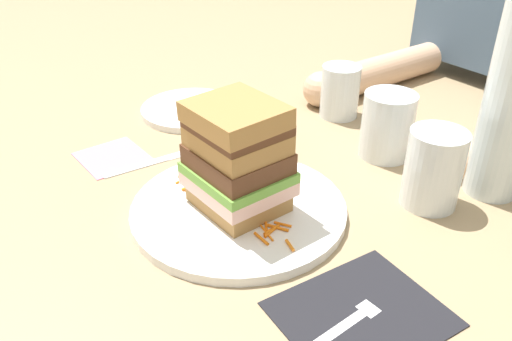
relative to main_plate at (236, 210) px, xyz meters
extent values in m
plane|color=#9E8460|center=(-0.02, 0.00, -0.01)|extent=(3.00, 3.00, 0.00)
cylinder|color=white|center=(0.00, 0.00, 0.00)|extent=(0.26, 0.26, 0.01)
cube|color=#A87A42|center=(0.00, 0.00, 0.02)|extent=(0.10, 0.09, 0.02)
cube|color=beige|center=(0.00, 0.00, 0.04)|extent=(0.12, 0.10, 0.02)
cube|color=#6BA83D|center=(0.00, 0.00, 0.05)|extent=(0.12, 0.10, 0.01)
cube|color=#56331E|center=(0.00, 0.00, 0.07)|extent=(0.11, 0.10, 0.02)
cube|color=#A87A42|center=(0.00, 0.00, 0.10)|extent=(0.10, 0.09, 0.02)
cube|color=#56331E|center=(0.00, 0.00, 0.11)|extent=(0.10, 0.09, 0.01)
cube|color=#A87A42|center=(0.01, 0.00, 0.13)|extent=(0.10, 0.09, 0.03)
cylinder|color=orange|center=(-0.07, -0.02, 0.01)|extent=(0.00, 0.03, 0.00)
cylinder|color=orange|center=(-0.07, -0.03, 0.01)|extent=(0.02, 0.02, 0.00)
cylinder|color=orange|center=(-0.09, -0.02, 0.01)|extent=(0.03, 0.02, 0.00)
cylinder|color=orange|center=(-0.08, 0.01, 0.01)|extent=(0.02, 0.03, 0.00)
cylinder|color=orange|center=(-0.06, 0.00, 0.01)|extent=(0.00, 0.02, 0.00)
cylinder|color=orange|center=(-0.08, 0.02, 0.01)|extent=(0.01, 0.02, 0.00)
cylinder|color=orange|center=(-0.09, -0.01, 0.01)|extent=(0.01, 0.02, 0.00)
cylinder|color=orange|center=(-0.08, 0.02, 0.01)|extent=(0.03, 0.02, 0.00)
cylinder|color=orange|center=(-0.09, -0.02, 0.01)|extent=(0.01, 0.03, 0.00)
cylinder|color=orange|center=(-0.09, 0.01, 0.01)|extent=(0.01, 0.03, 0.00)
cylinder|color=orange|center=(0.07, 0.01, 0.01)|extent=(0.01, 0.03, 0.00)
cylinder|color=orange|center=(0.10, 0.01, 0.01)|extent=(0.02, 0.01, 0.00)
cylinder|color=orange|center=(0.07, 0.01, 0.01)|extent=(0.03, 0.02, 0.00)
cylinder|color=orange|center=(0.07, 0.00, 0.01)|extent=(0.03, 0.01, 0.00)
cylinder|color=orange|center=(0.07, 0.00, 0.01)|extent=(0.01, 0.02, 0.00)
cylinder|color=orange|center=(0.06, 0.01, 0.01)|extent=(0.02, 0.01, 0.00)
cylinder|color=orange|center=(0.07, -0.01, 0.01)|extent=(0.03, 0.00, 0.00)
cylinder|color=orange|center=(0.06, 0.02, 0.01)|extent=(0.02, 0.01, 0.00)
cube|color=black|center=(0.21, 0.01, 0.00)|extent=(0.14, 0.16, 0.00)
cube|color=silver|center=(0.21, -0.05, 0.00)|extent=(0.02, 0.11, 0.00)
cube|color=silver|center=(0.21, 0.01, 0.00)|extent=(0.02, 0.02, 0.00)
cylinder|color=silver|center=(0.22, 0.04, 0.00)|extent=(0.00, 0.04, 0.00)
cylinder|color=silver|center=(0.21, 0.04, 0.00)|extent=(0.00, 0.04, 0.00)
cylinder|color=silver|center=(0.20, 0.04, 0.00)|extent=(0.00, 0.04, 0.00)
cylinder|color=silver|center=(0.20, 0.04, 0.00)|extent=(0.00, 0.04, 0.00)
cube|color=silver|center=(-0.18, -0.05, 0.00)|extent=(0.02, 0.10, 0.00)
cube|color=silver|center=(-0.17, 0.05, 0.00)|extent=(0.02, 0.11, 0.00)
cylinder|color=white|center=(0.12, 0.21, 0.04)|extent=(0.07, 0.07, 0.10)
cylinder|color=#E55638|center=(0.12, 0.21, 0.03)|extent=(0.06, 0.06, 0.07)
cylinder|color=silver|center=(0.15, 0.30, 0.12)|extent=(0.07, 0.07, 0.25)
cylinder|color=silver|center=(-0.14, 0.30, 0.04)|extent=(0.06, 0.06, 0.09)
cylinder|color=silver|center=(0.00, 0.26, 0.04)|extent=(0.07, 0.07, 0.10)
cylinder|color=white|center=(-0.30, 0.11, 0.00)|extent=(0.17, 0.17, 0.01)
cube|color=pink|center=(-0.23, -0.07, 0.00)|extent=(0.10, 0.09, 0.00)
cylinder|color=#DBAD89|center=(-0.19, 0.46, 0.02)|extent=(0.06, 0.30, 0.06)
sphere|color=#DBAD89|center=(-0.19, 0.31, 0.02)|extent=(0.06, 0.06, 0.06)
sphere|color=#DBAD89|center=(0.12, 0.31, 0.02)|extent=(0.06, 0.06, 0.06)
camera|label=1|loc=(0.44, -0.29, 0.37)|focal=36.94mm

